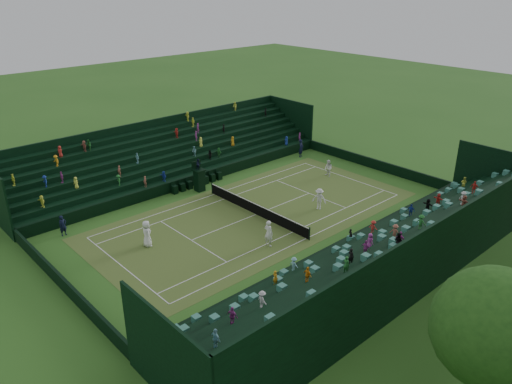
# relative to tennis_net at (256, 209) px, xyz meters

# --- Properties ---
(ground) EXTENTS (160.00, 160.00, 0.00)m
(ground) POSITION_rel_tennis_net_xyz_m (0.00, 0.00, -0.53)
(ground) COLOR #2E621F
(ground) RESTS_ON ground
(court_surface) EXTENTS (12.97, 26.77, 0.01)m
(court_surface) POSITION_rel_tennis_net_xyz_m (0.00, 0.00, -0.52)
(court_surface) COLOR #3B7426
(court_surface) RESTS_ON ground
(perimeter_wall_north) EXTENTS (17.17, 0.20, 1.00)m
(perimeter_wall_north) POSITION_rel_tennis_net_xyz_m (0.00, 15.88, -0.03)
(perimeter_wall_north) COLOR black
(perimeter_wall_north) RESTS_ON ground
(perimeter_wall_south) EXTENTS (17.17, 0.20, 1.00)m
(perimeter_wall_south) POSITION_rel_tennis_net_xyz_m (0.00, -15.88, -0.03)
(perimeter_wall_south) COLOR black
(perimeter_wall_south) RESTS_ON ground
(perimeter_wall_east) EXTENTS (0.20, 31.77, 1.00)m
(perimeter_wall_east) POSITION_rel_tennis_net_xyz_m (8.48, 0.00, -0.03)
(perimeter_wall_east) COLOR black
(perimeter_wall_east) RESTS_ON ground
(perimeter_wall_west) EXTENTS (0.20, 31.77, 1.00)m
(perimeter_wall_west) POSITION_rel_tennis_net_xyz_m (-8.48, 0.00, -0.03)
(perimeter_wall_west) COLOR black
(perimeter_wall_west) RESTS_ON ground
(north_grandstand) EXTENTS (6.60, 32.00, 4.90)m
(north_grandstand) POSITION_rel_tennis_net_xyz_m (12.66, 0.00, 1.02)
(north_grandstand) COLOR black
(north_grandstand) RESTS_ON ground
(south_grandstand) EXTENTS (6.60, 32.00, 4.90)m
(south_grandstand) POSITION_rel_tennis_net_xyz_m (-12.66, 0.00, 1.02)
(south_grandstand) COLOR black
(south_grandstand) RESTS_ON ground
(tennis_net) EXTENTS (11.67, 0.10, 1.06)m
(tennis_net) POSITION_rel_tennis_net_xyz_m (0.00, 0.00, 0.00)
(tennis_net) COLOR black
(tennis_net) RESTS_ON ground
(umpire_chair) EXTENTS (0.96, 0.96, 3.03)m
(umpire_chair) POSITION_rel_tennis_net_xyz_m (-7.09, -0.42, 0.77)
(umpire_chair) COLOR black
(umpire_chair) RESTS_ON ground
(courtside_chairs) EXTENTS (0.49, 5.46, 1.06)m
(courtside_chairs) POSITION_rel_tennis_net_xyz_m (-8.06, 0.06, -0.13)
(courtside_chairs) COLOR black
(courtside_chairs) RESTS_ON ground
(player_near_west) EXTENTS (1.08, 0.84, 1.97)m
(player_near_west) POSITION_rel_tennis_net_xyz_m (-1.44, -9.16, 0.46)
(player_near_west) COLOR white
(player_near_west) RESTS_ON ground
(player_near_east) EXTENTS (0.80, 0.58, 2.01)m
(player_near_east) POSITION_rel_tennis_net_xyz_m (4.36, -2.76, 0.48)
(player_near_east) COLOR white
(player_near_east) RESTS_ON ground
(player_far_west) EXTENTS (0.88, 0.74, 1.62)m
(player_far_west) POSITION_rel_tennis_net_xyz_m (-1.61, 10.87, 0.28)
(player_far_west) COLOR white
(player_far_west) RESTS_ON ground
(player_far_east) EXTENTS (1.36, 1.14, 1.83)m
(player_far_east) POSITION_rel_tennis_net_xyz_m (2.71, 4.58, 0.39)
(player_far_east) COLOR white
(player_far_east) RESTS_ON ground
(line_judge_north) EXTENTS (0.67, 0.81, 1.90)m
(line_judge_north) POSITION_rel_tennis_net_xyz_m (-7.29, 13.10, 0.42)
(line_judge_north) COLOR black
(line_judge_north) RESTS_ON ground
(line_judge_south) EXTENTS (0.44, 0.62, 1.59)m
(line_judge_south) POSITION_rel_tennis_net_xyz_m (-7.03, -12.94, 0.27)
(line_judge_south) COLOR black
(line_judge_south) RESTS_ON ground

